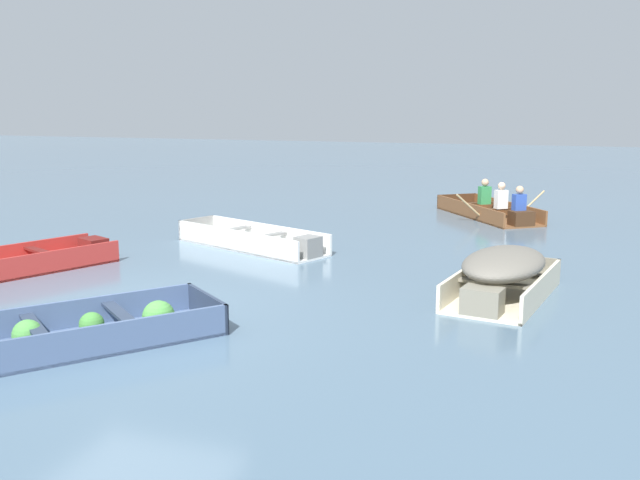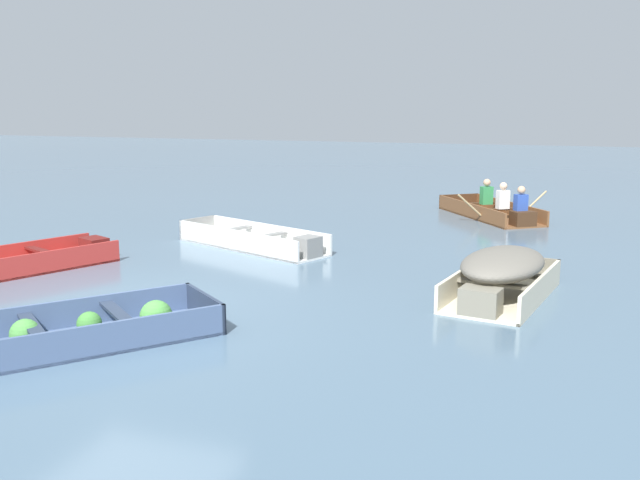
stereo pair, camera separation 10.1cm
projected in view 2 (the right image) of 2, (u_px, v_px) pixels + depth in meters
The scene contains 6 objects.
ground_plane at pixel (127, 313), 9.61m from camera, with size 80.00×80.00×0.00m, color slate.
dinghy_slate_blue_foreground at pixel (74, 332), 8.33m from camera, with size 3.03×3.29×0.44m.
skiff_red_near_moored at pixel (22, 263), 11.97m from camera, with size 2.37×3.48×0.38m.
skiff_white_mid_moored at pixel (257, 241), 13.75m from camera, with size 3.44×2.17×0.41m.
skiff_cream_far_moored at pixel (502, 271), 10.22m from camera, with size 1.58×2.64×0.71m.
rowboat_wooden_brown_with_crew at pixel (495, 210), 17.24m from camera, with size 2.83×3.36×0.92m.
Camera 2 is at (5.44, -7.91, 2.81)m, focal length 40.00 mm.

